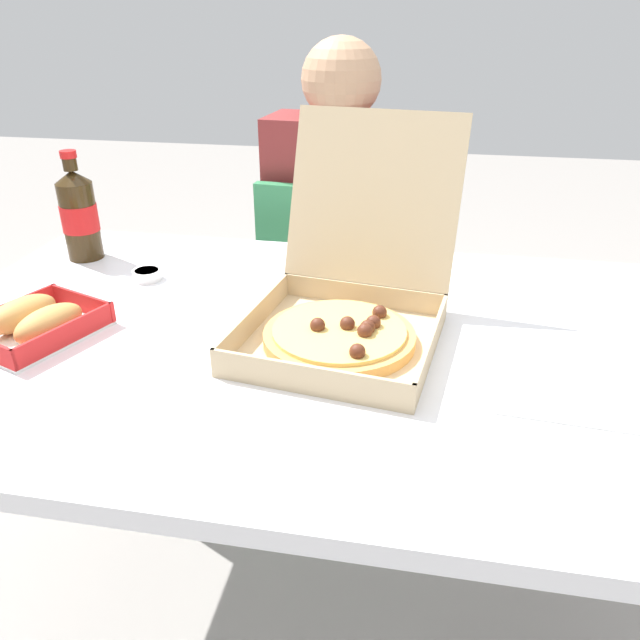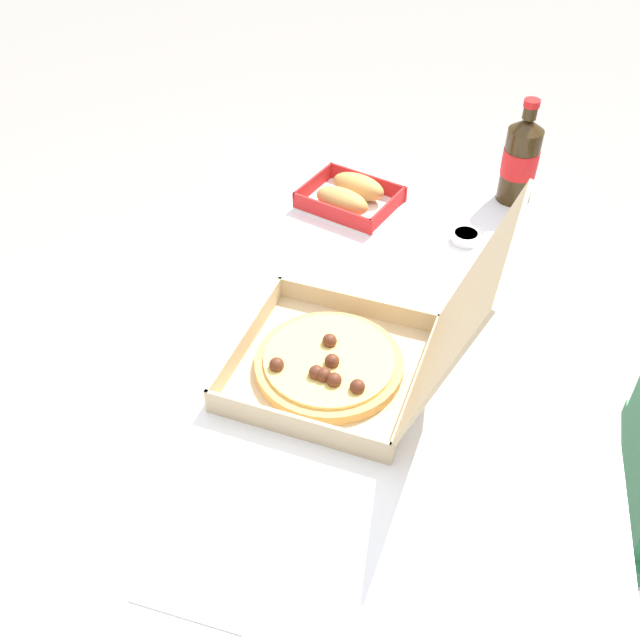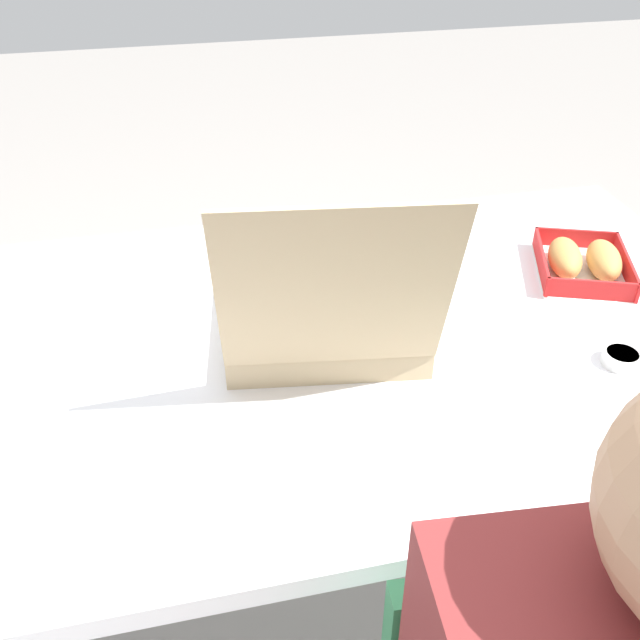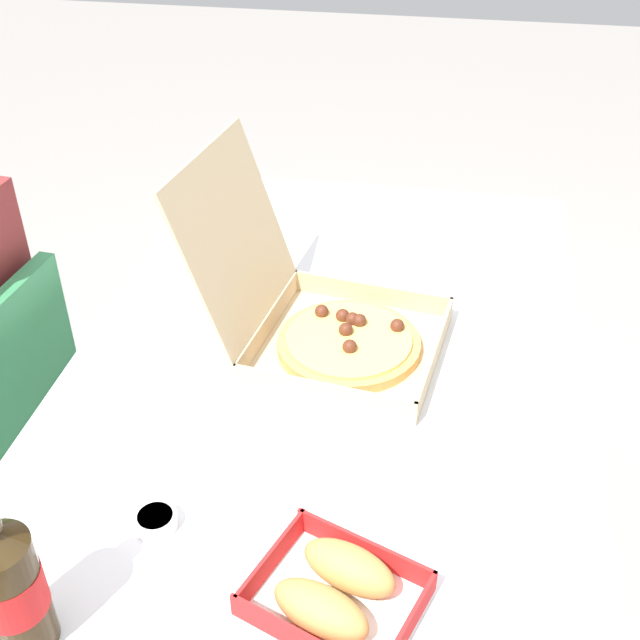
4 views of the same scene
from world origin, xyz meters
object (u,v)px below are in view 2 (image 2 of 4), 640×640
cola_bottle (520,159)px  pizza_box_open (351,356)px  dipping_sauce_cup (466,236)px  paper_menu (218,543)px  bread_side_box (350,196)px

cola_bottle → pizza_box_open: bearing=-22.4°
cola_bottle → dipping_sauce_cup: (0.18, -0.09, -0.08)m
paper_menu → dipping_sauce_cup: 0.79m
bread_side_box → cola_bottle: 0.36m
pizza_box_open → bread_side_box: 0.50m
bread_side_box → cola_bottle: size_ratio=1.03×
paper_menu → dipping_sauce_cup: size_ratio=3.75×
bread_side_box → dipping_sauce_cup: size_ratio=4.12×
pizza_box_open → paper_menu: 0.35m
pizza_box_open → bread_side_box: pizza_box_open is taller
bread_side_box → dipping_sauce_cup: (0.08, 0.25, -0.01)m
pizza_box_open → paper_menu: bearing=-19.3°
bread_side_box → cola_bottle: bearing=107.0°
pizza_box_open → dipping_sauce_cup: 0.44m
pizza_box_open → bread_side_box: size_ratio=1.86×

